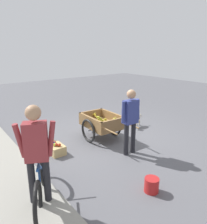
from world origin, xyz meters
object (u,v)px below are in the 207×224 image
dog (135,119)px  fire_hydrant (33,135)px  fruit_cart (102,124)px  bicycle (41,182)px  plastic_bucket (152,185)px  apple_crate (56,149)px  cyclist_person (36,149)px  vendor_person (131,117)px

dog → fire_hydrant: 3.19m
fruit_cart → bicycle: 2.79m
dog → plastic_bucket: bearing=139.4°
fire_hydrant → apple_crate: bearing=-155.3°
cyclist_person → fire_hydrant: (2.19, -0.70, -0.68)m
dog → bicycle: bearing=112.7°
plastic_bucket → cyclist_person: bearing=64.3°
vendor_person → fire_hydrant: 2.48m
dog → fire_hydrant: fire_hydrant is taller
bicycle → fire_hydrant: bearing=-17.0°
apple_crate → bicycle: bearing=146.5°
dog → plastic_bucket: (-2.53, 2.17, -0.14)m
fire_hydrant → plastic_bucket: (-3.00, -0.99, -0.20)m
fruit_cart → dog: bearing=-86.1°
cyclist_person → fire_hydrant: bearing=-17.6°
fire_hydrant → fruit_cart: bearing=-108.3°
vendor_person → plastic_bucket: 1.67m
fruit_cart → fire_hydrant: bearing=71.7°
fire_hydrant → dog: bearing=-98.6°
bicycle → cyclist_person: size_ratio=0.89×
bicycle → dog: (1.58, -3.78, -0.08)m
dog → vendor_person: bearing=130.4°
plastic_bucket → fruit_cart: bearing=-17.0°
cyclist_person → apple_crate: bearing=-33.0°
fruit_cart → apple_crate: (-0.08, 1.43, -0.31)m
bicycle → cyclist_person: (-0.14, 0.07, 0.66)m
vendor_person → plastic_bucket: bearing=151.1°
cyclist_person → apple_crate: (1.54, -1.00, -0.89)m
vendor_person → fire_hydrant: size_ratio=2.32×
apple_crate → vendor_person: bearing=-127.2°
bicycle → dog: bicycle is taller
fruit_cart → fire_hydrant: size_ratio=2.49×
fire_hydrant → plastic_bucket: size_ratio=2.57×
apple_crate → fruit_cart: bearing=-86.7°
cyclist_person → apple_crate: 2.04m
dog → apple_crate: bearing=93.6°
vendor_person → apple_crate: size_ratio=3.54×
dog → fire_hydrant: (0.48, 3.15, 0.06)m
plastic_bucket → apple_crate: bearing=16.3°
fruit_cart → apple_crate: 1.47m
vendor_person → cyclist_person: bearing=101.3°
fruit_cart → plastic_bucket: (-2.43, 0.74, -0.31)m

